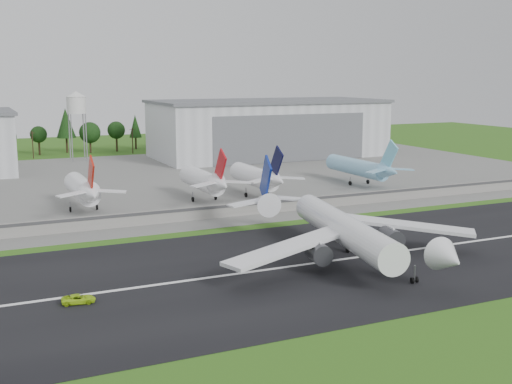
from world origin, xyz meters
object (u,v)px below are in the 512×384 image
parked_jet_red_b (206,181)px  parked_jet_red_a (84,189)px  parked_jet_navy (259,177)px  parked_jet_skyblue (362,168)px  ground_vehicle (78,299)px  main_airliner (345,236)px

parked_jet_red_b → parked_jet_red_a: bearing=180.0°
parked_jet_navy → parked_jet_skyblue: 40.03m
parked_jet_red_a → parked_jet_skyblue: parked_jet_red_a is taller
ground_vehicle → parked_jet_red_b: bearing=-26.8°
parked_jet_red_a → parked_jet_navy: 50.84m
parked_jet_red_a → parked_jet_red_b: size_ratio=1.00×
parked_jet_red_b → parked_jet_skyblue: bearing=5.0°
ground_vehicle → parked_jet_red_b: parked_jet_red_b is taller
main_airliner → parked_jet_navy: (12.32, 66.99, 1.30)m
parked_jet_red_b → main_airliner: bearing=-86.3°
main_airliner → parked_jet_red_b: 67.14m
parked_jet_red_a → parked_jet_red_b: parked_jet_red_a is taller
ground_vehicle → parked_jet_skyblue: (103.70, 75.29, 5.15)m
main_airliner → ground_vehicle: size_ratio=11.16×
ground_vehicle → parked_jet_red_a: parked_jet_red_a is taller
parked_jet_red_b → parked_jet_skyblue: (56.37, 4.98, -0.19)m
parked_jet_red_a → parked_jet_navy: size_ratio=1.00×
parked_jet_red_a → parked_jet_navy: parked_jet_navy is taller
main_airliner → parked_jet_skyblue: bearing=-115.2°
parked_jet_red_b → parked_jet_navy: bearing=0.0°
ground_vehicle → parked_jet_navy: 95.22m
parked_jet_red_b → parked_jet_navy: (16.65, 0.00, 0.02)m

